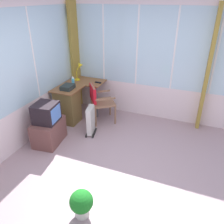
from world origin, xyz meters
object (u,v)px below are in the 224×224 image
at_px(space_heater, 91,120).
at_px(potted_plant, 81,203).
at_px(spray_bottle, 73,81).
at_px(tv_on_stand, 48,126).
at_px(desk, 68,104).
at_px(wooden_armchair, 98,99).
at_px(paper_tray, 68,87).
at_px(tv_remote, 98,82).
at_px(desk_lamp, 80,68).

relative_size(space_heater, potted_plant, 1.52).
xyz_separation_m(spray_bottle, tv_on_stand, (-1.14, -0.08, -0.51)).
height_order(desk, potted_plant, desk).
bearing_deg(wooden_armchair, paper_tray, 110.07).
xyz_separation_m(tv_remote, space_heater, (-0.88, -0.23, -0.48)).
height_order(spray_bottle, potted_plant, spray_bottle).
height_order(tv_remote, potted_plant, tv_remote).
bearing_deg(tv_on_stand, spray_bottle, 4.13).
relative_size(spray_bottle, wooden_armchair, 0.25).
relative_size(desk, paper_tray, 3.88).
relative_size(paper_tray, potted_plant, 0.76).
xyz_separation_m(wooden_armchair, potted_plant, (-2.35, -0.86, -0.34)).
bearing_deg(desk, space_heater, -112.96).
bearing_deg(wooden_armchair, tv_on_stand, 154.69).
height_order(spray_bottle, tv_on_stand, spray_bottle).
bearing_deg(space_heater, desk, 67.04).
relative_size(paper_tray, tv_on_stand, 0.36).
xyz_separation_m(desk, desk_lamp, (0.66, 0.03, 0.62)).
bearing_deg(potted_plant, spray_bottle, 31.71).
xyz_separation_m(desk, space_heater, (-0.30, -0.70, -0.11)).
bearing_deg(potted_plant, tv_remote, 20.55).
distance_m(tv_remote, spray_bottle, 0.57).
distance_m(tv_remote, space_heater, 1.03).
height_order(desk, paper_tray, paper_tray).
relative_size(spray_bottle, potted_plant, 0.54).
distance_m(tv_on_stand, space_heater, 0.85).
bearing_deg(desk_lamp, desk, -177.26).
xyz_separation_m(tv_remote, wooden_armchair, (-0.37, -0.16, -0.23)).
distance_m(desk, tv_remote, 0.83).
bearing_deg(tv_remote, desk_lamp, 85.15).
height_order(wooden_armchair, space_heater, wooden_armchair).
bearing_deg(paper_tray, space_heater, -113.31).
bearing_deg(potted_plant, paper_tray, 34.43).
relative_size(tv_remote, wooden_armchair, 0.17).
distance_m(desk_lamp, paper_tray, 0.71).
bearing_deg(spray_bottle, wooden_armchair, -92.91).
bearing_deg(tv_on_stand, wooden_armchair, -25.31).
xyz_separation_m(tv_on_stand, space_heater, (0.60, -0.60, -0.06)).
bearing_deg(desk, spray_bottle, -3.52).
distance_m(tv_remote, potted_plant, 2.96).
bearing_deg(desk, tv_remote, -38.47).
bearing_deg(potted_plant, desk, 34.81).
relative_size(desk_lamp, tv_on_stand, 0.49).
distance_m(wooden_armchair, potted_plant, 2.52).
bearing_deg(space_heater, tv_on_stand, 134.93).
height_order(desk, wooden_armchair, wooden_armchair).
bearing_deg(tv_remote, paper_tray, 147.26).
height_order(tv_remote, space_heater, tv_remote).
bearing_deg(tv_remote, wooden_armchair, -153.17).
height_order(tv_on_stand, potted_plant, tv_on_stand).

